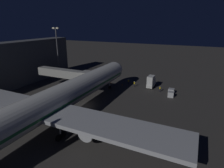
% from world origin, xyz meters
% --- Properties ---
extents(ground_plane, '(320.00, 320.00, 0.00)m').
position_xyz_m(ground_plane, '(0.00, 0.00, 0.00)').
color(ground_plane, '#383533').
extents(airliner_at_gate, '(54.73, 68.48, 18.59)m').
position_xyz_m(airliner_at_gate, '(-0.00, 13.13, 5.56)').
color(airliner_at_gate, silver).
rests_on(airliner_at_gate, ground_plane).
extents(jet_bridge, '(20.02, 3.40, 7.19)m').
position_xyz_m(jet_bridge, '(10.88, -7.33, 5.66)').
color(jet_bridge, '#9E9E99').
rests_on(jet_bridge, ground_plane).
extents(apron_floodlight_mast, '(2.90, 0.50, 19.43)m').
position_xyz_m(apron_floodlight_mast, '(25.50, -19.74, 11.18)').
color(apron_floodlight_mast, '#59595E').
rests_on(apron_floodlight_mast, ground_plane).
extents(cargo_truck_aft, '(2.36, 5.22, 4.14)m').
position_xyz_m(cargo_truck_aft, '(-11.93, -22.22, 2.04)').
color(cargo_truck_aft, silver).
rests_on(cargo_truck_aft, ground_plane).
extents(baggage_container_near_belt, '(1.73, 1.85, 1.48)m').
position_xyz_m(baggage_container_near_belt, '(-19.11, -19.33, 0.74)').
color(baggage_container_near_belt, '#B7BABF').
rests_on(baggage_container_near_belt, ground_plane).
extents(baggage_container_mid_row, '(1.66, 1.60, 1.60)m').
position_xyz_m(baggage_container_mid_row, '(-19.53, -16.08, 0.80)').
color(baggage_container_mid_row, '#B7BABF').
rests_on(baggage_container_mid_row, ground_plane).
extents(ground_crew_near_nose_gear, '(0.40, 0.40, 1.82)m').
position_xyz_m(ground_crew_near_nose_gear, '(-15.63, -19.21, 1.00)').
color(ground_crew_near_nose_gear, black).
rests_on(ground_crew_near_nose_gear, ground_plane).
extents(ground_crew_by_belt_loader, '(0.40, 0.40, 1.69)m').
position_xyz_m(ground_crew_by_belt_loader, '(-3.60, -22.68, 0.93)').
color(ground_crew_by_belt_loader, black).
rests_on(ground_crew_by_belt_loader, ground_plane).
extents(ground_crew_marshaller_fwd, '(0.40, 0.40, 1.90)m').
position_xyz_m(ground_crew_marshaller_fwd, '(-6.59, -20.57, 1.05)').
color(ground_crew_marshaller_fwd, black).
rests_on(ground_crew_marshaller_fwd, ground_plane).
extents(traffic_cone_nose_port, '(0.36, 0.36, 0.55)m').
position_xyz_m(traffic_cone_nose_port, '(-2.20, -20.11, 0.28)').
color(traffic_cone_nose_port, orange).
rests_on(traffic_cone_nose_port, ground_plane).
extents(traffic_cone_nose_starboard, '(0.36, 0.36, 0.55)m').
position_xyz_m(traffic_cone_nose_starboard, '(2.20, -20.11, 0.28)').
color(traffic_cone_nose_starboard, orange).
rests_on(traffic_cone_nose_starboard, ground_plane).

